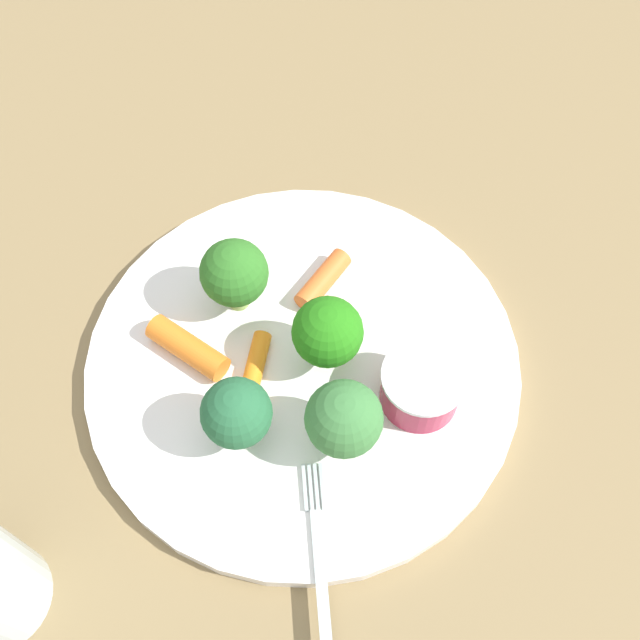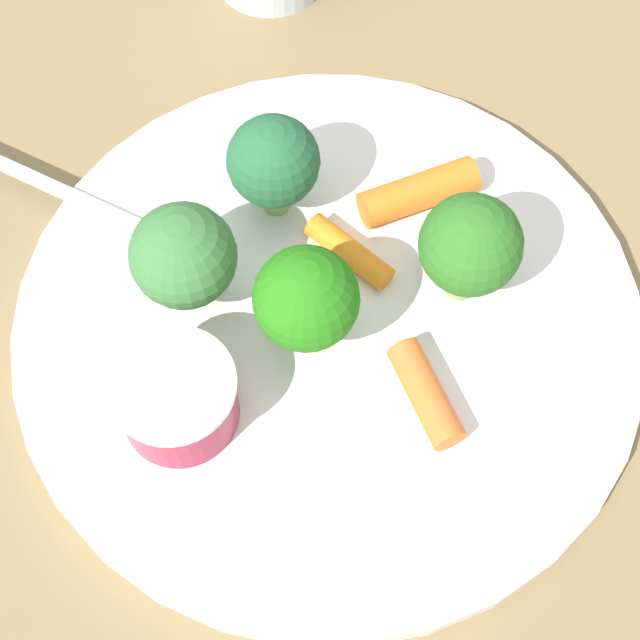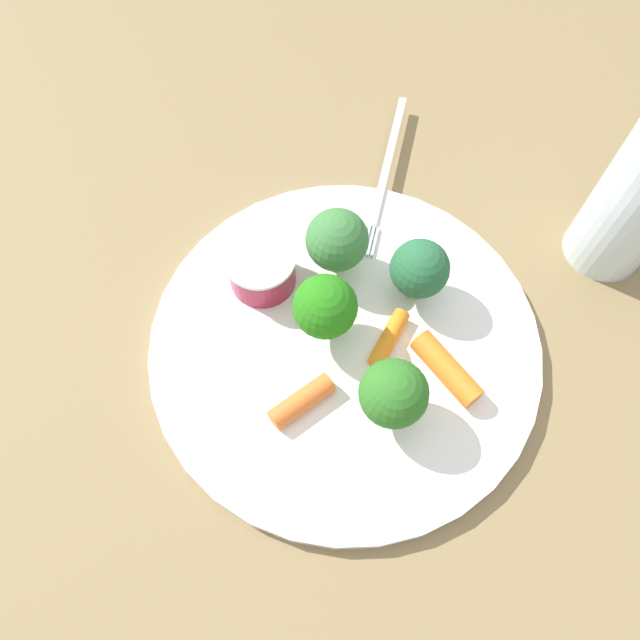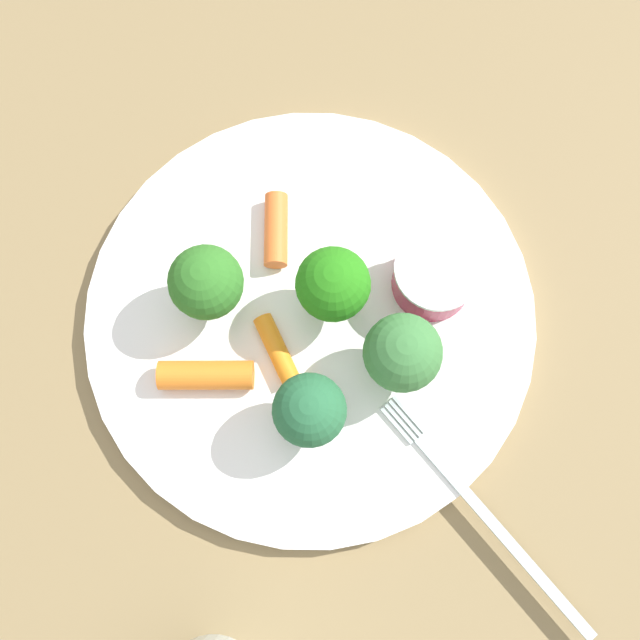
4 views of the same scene
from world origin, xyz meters
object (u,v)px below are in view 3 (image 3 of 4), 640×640
sauce_cup (262,269)px  broccoli_floret_3 (393,394)px  broccoli_floret_1 (419,269)px  broccoli_floret_2 (337,240)px  carrot_stick_2 (389,336)px  broccoli_floret_0 (325,307)px  carrot_stick_1 (446,369)px  plate (345,342)px  carrot_stick_0 (302,401)px  drinking_glass (637,203)px  fork (385,174)px

sauce_cup → broccoli_floret_3: size_ratio=0.88×
broccoli_floret_1 → broccoli_floret_3: size_ratio=0.94×
broccoli_floret_2 → carrot_stick_2: (-0.04, 0.06, -0.03)m
broccoli_floret_0 → carrot_stick_1: size_ratio=1.06×
plate → carrot_stick_1: bearing=162.7°
plate → broccoli_floret_1: size_ratio=5.12×
carrot_stick_0 → drinking_glass: bearing=-147.0°
broccoli_floret_1 → broccoli_floret_2: (0.06, -0.02, 0.00)m
carrot_stick_2 → fork: (0.00, -0.15, -0.00)m
sauce_cup → broccoli_floret_0: size_ratio=0.86×
broccoli_floret_0 → broccoli_floret_2: broccoli_floret_0 is taller
broccoli_floret_3 → drinking_glass: bearing=-138.7°
sauce_cup → carrot_stick_0: bearing=110.9°
carrot_stick_0 → broccoli_floret_1: bearing=-129.4°
carrot_stick_2 → sauce_cup: bearing=-24.8°
broccoli_floret_1 → carrot_stick_2: broccoli_floret_1 is taller
carrot_stick_0 → fork: (-0.05, -0.20, -0.01)m
carrot_stick_0 → carrot_stick_1: carrot_stick_1 is taller
carrot_stick_0 → carrot_stick_1: (-0.10, -0.03, 0.00)m
fork → carrot_stick_0: bearing=75.3°
carrot_stick_1 → broccoli_floret_1: bearing=-71.4°
broccoli_floret_3 → fork: (0.00, -0.21, -0.03)m
broccoli_floret_3 → broccoli_floret_2: bearing=-70.1°
broccoli_floret_2 → carrot_stick_1: 0.12m
broccoli_floret_1 → broccoli_floret_2: 0.06m
sauce_cup → carrot_stick_2: size_ratio=1.15×
broccoli_floret_3 → fork: broccoli_floret_3 is taller
fork → broccoli_floret_1: bearing=101.5°
plate → sauce_cup: (0.06, -0.05, 0.02)m
drinking_glass → broccoli_floret_3: bearing=41.3°
carrot_stick_1 → broccoli_floret_2: bearing=-46.0°
broccoli_floret_3 → drinking_glass: 0.23m
sauce_cup → carrot_stick_1: bearing=153.5°
broccoli_floret_0 → broccoli_floret_2: bearing=-95.4°
broccoli_floret_1 → broccoli_floret_2: size_ratio=0.95×
broccoli_floret_2 → broccoli_floret_1: bearing=161.5°
carrot_stick_2 → fork: bearing=-88.2°
broccoli_floret_1 → carrot_stick_1: bearing=108.6°
plate → broccoli_floret_0: bearing=-19.3°
carrot_stick_1 → fork: (0.04, -0.18, -0.01)m
broccoli_floret_3 → carrot_stick_2: broccoli_floret_3 is taller
carrot_stick_2 → drinking_glass: 0.20m
carrot_stick_0 → sauce_cup: bearing=-69.1°
plate → sauce_cup: 0.08m
drinking_glass → plate: bearing=25.8°
broccoli_floret_3 → broccoli_floret_1: bearing=-100.7°
broccoli_floret_2 → carrot_stick_1: bearing=134.0°
carrot_stick_0 → fork: bearing=-104.7°
sauce_cup → broccoli_floret_3: bearing=134.3°
broccoli_floret_0 → drinking_glass: 0.24m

